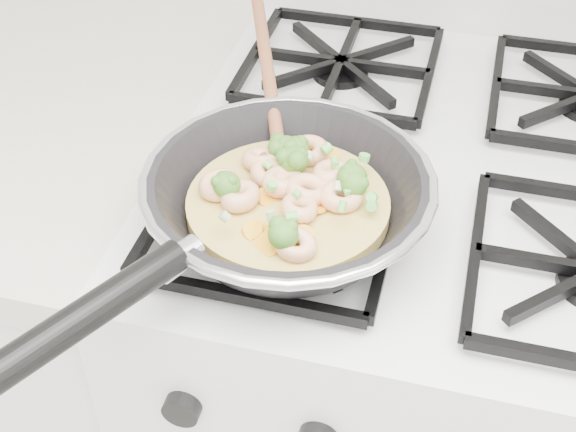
# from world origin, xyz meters

# --- Properties ---
(stove) EXTENTS (0.60, 0.60, 0.92)m
(stove) POSITION_xyz_m (0.00, 1.70, 0.46)
(stove) COLOR white
(stove) RESTS_ON ground
(skillet) EXTENTS (0.30, 0.59, 0.10)m
(skillet) POSITION_xyz_m (-0.14, 1.54, 0.95)
(skillet) COLOR black
(skillet) RESTS_ON stove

